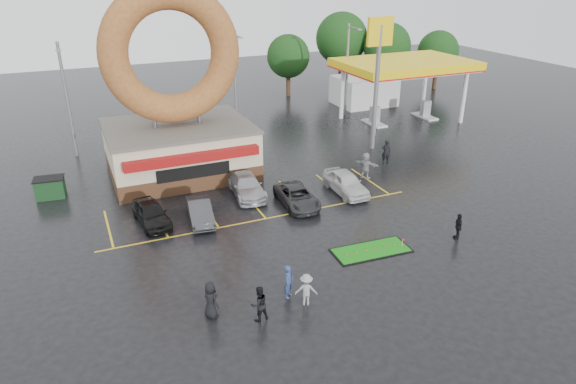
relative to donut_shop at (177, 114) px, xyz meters
name	(u,v)px	position (x,y,z in m)	size (l,w,h in m)	color
ground	(288,244)	(3.00, -12.97, -4.46)	(120.00, 120.00, 0.00)	black
donut_shop	(177,114)	(0.00, 0.00, 0.00)	(10.20, 8.70, 13.50)	#472B19
gas_station	(386,78)	(23.00, 7.97, -0.77)	(12.30, 13.65, 5.90)	silver
shell_sign	(378,59)	(16.00, -0.97, 2.91)	(2.20, 0.36, 10.60)	slate
streetlight_left	(67,98)	(-7.00, 6.95, 0.32)	(0.40, 2.21, 9.00)	slate
streetlight_mid	(235,80)	(7.00, 7.95, 0.32)	(0.40, 2.21, 9.00)	slate
streetlight_right	(347,68)	(19.00, 8.95, 0.32)	(0.40, 2.21, 9.00)	slate
tree_far_a	(387,47)	(29.00, 17.03, 0.72)	(5.60, 5.60, 8.00)	#332114
tree_far_b	(438,51)	(35.00, 15.03, 0.07)	(4.90, 4.90, 7.00)	#332114
tree_far_c	(342,39)	(25.00, 21.03, 1.37)	(6.30, 6.30, 9.00)	#332114
tree_far_d	(288,56)	(17.00, 19.03, 0.07)	(4.90, 4.90, 7.00)	#332114
car_black	(151,213)	(-3.51, -7.42, -3.78)	(1.61, 4.01, 1.37)	black
car_dgrey	(200,212)	(-0.76, -8.27, -3.83)	(1.35, 3.87, 1.28)	#323134
car_silver	(246,185)	(3.09, -5.75, -3.78)	(1.92, 4.72, 1.37)	#A2A2A7
car_grey	(297,197)	(5.53, -8.59, -3.86)	(2.01, 4.36, 1.21)	#2C2B2E
car_white	(346,183)	(9.39, -8.12, -3.72)	(1.75, 4.35, 1.48)	silver
person_blue	(289,281)	(1.06, -17.49, -3.62)	(0.61, 0.40, 1.68)	navy
person_blackjkt	(259,304)	(-0.81, -18.52, -3.63)	(0.81, 0.63, 1.68)	black
person_hoodie	(306,290)	(1.55, -18.34, -3.67)	(1.02, 0.59, 1.58)	gray
person_bystander	(211,300)	(-2.67, -17.46, -3.59)	(0.85, 0.55, 1.74)	black
person_cameraman	(458,226)	(12.08, -16.19, -3.70)	(0.90, 0.38, 1.54)	black
person_walker_near	(366,165)	(12.01, -6.39, -3.50)	(1.79, 0.57, 1.93)	gray
person_walker_far	(386,152)	(14.98, -4.49, -3.50)	(0.70, 0.46, 1.93)	black
dumpster	(50,188)	(-9.00, -0.89, -3.81)	(1.80, 1.20, 1.30)	#173B1B
putting_green	(371,250)	(6.85, -15.46, -4.43)	(4.40, 2.09, 0.54)	black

